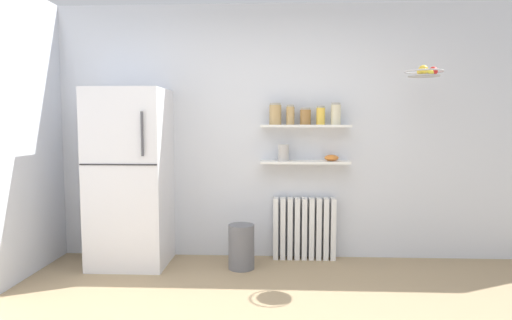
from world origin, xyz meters
The scene contains 15 objects.
ground_plane centered at (0.00, 0.50, 0.00)m, with size 7.04×7.04×0.00m, color #9E8460.
back_wall centered at (0.00, 2.05, 1.30)m, with size 7.04×0.10×2.60m, color silver.
refrigerator centered at (-1.38, 1.69, 0.86)m, with size 0.73×0.66×1.73m.
radiator centered at (0.34, 1.92, 0.32)m, with size 0.64×0.12×0.63m.
wall_shelf_lower centered at (0.34, 1.89, 1.01)m, with size 0.89×0.22×0.03m, color white.
wall_shelf_upper centered at (0.34, 1.89, 1.37)m, with size 0.89×0.22×0.03m, color white.
storage_jar_0 centered at (0.04, 1.89, 1.49)m, with size 0.12×0.12×0.22m.
storage_jar_1 centered at (0.19, 1.89, 1.48)m, with size 0.08×0.08×0.20m.
storage_jar_2 centered at (0.34, 1.89, 1.46)m, with size 0.11×0.11×0.17m.
storage_jar_3 centered at (0.49, 1.89, 1.47)m, with size 0.09×0.09×0.19m.
storage_jar_4 centered at (0.64, 1.89, 1.49)m, with size 0.10×0.10×0.22m.
vase centered at (0.12, 1.89, 1.10)m, with size 0.11×0.11×0.16m, color #B2ADA8.
shelf_bowl centered at (0.61, 1.89, 1.05)m, with size 0.14×0.14×0.06m, color orange.
trash_bin centered at (-0.28, 1.60, 0.21)m, with size 0.25×0.25×0.43m, color slate.
hanging_fruit_basket centered at (1.39, 1.55, 1.86)m, with size 0.34×0.34×0.10m.
Camera 1 is at (0.05, -2.50, 1.40)m, focal length 30.61 mm.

